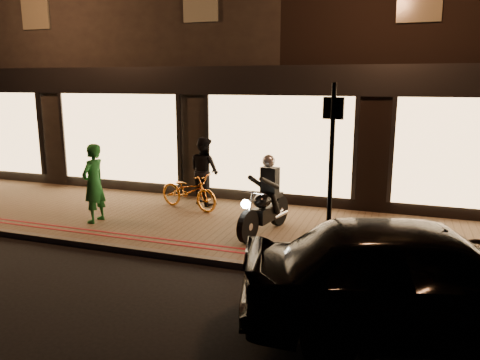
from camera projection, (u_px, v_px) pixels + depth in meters
name	position (u px, v px, depth m)	size (l,w,h in m)	color
ground	(218.00, 267.00, 8.07)	(90.00, 90.00, 0.00)	black
sidewalk	(253.00, 229.00, 9.91)	(50.00, 4.00, 0.12)	brown
kerb_stone	(219.00, 262.00, 8.11)	(50.00, 0.14, 0.12)	#59544C
red_kerb_lines	(229.00, 249.00, 8.56)	(50.00, 0.26, 0.01)	maroon
building_row	(318.00, 47.00, 15.48)	(48.00, 10.11, 8.50)	black
motorcycle	(265.00, 203.00, 9.37)	(0.72, 1.92, 1.59)	black
sign_post	(331.00, 166.00, 7.59)	(0.35, 0.12, 3.00)	black
bicycle_gold	(189.00, 191.00, 11.18)	(0.58, 1.68, 0.88)	orange
person_green	(94.00, 183.00, 10.07)	(0.63, 0.41, 1.72)	#1D6F2E
person_dark	(204.00, 171.00, 11.56)	(0.82, 0.64, 1.68)	black
parked_car	(422.00, 278.00, 5.76)	(1.80, 4.48, 1.52)	black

